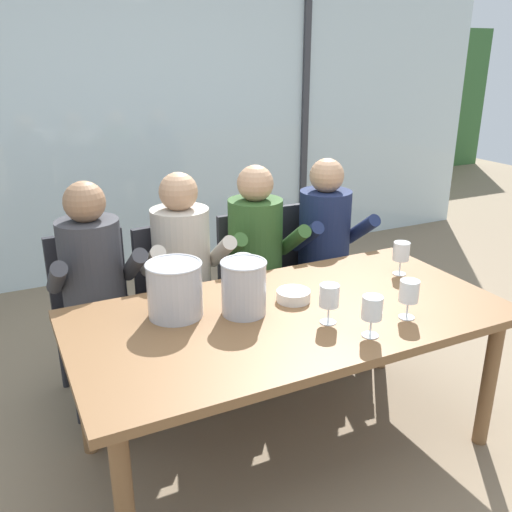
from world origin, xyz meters
TOP-DOWN VIEW (x-y plane):
  - ground at (0.00, 1.00)m, footprint 14.00×14.00m
  - window_glass_panel at (0.00, 2.62)m, footprint 7.14×0.03m
  - window_mullion_right at (1.61, 2.60)m, footprint 0.06×0.06m
  - hillside_vineyard at (0.00, 6.20)m, footprint 13.14×2.40m
  - dining_table at (0.00, 0.00)m, footprint 1.94×0.98m
  - chair_near_curtain at (-0.70, 0.92)m, footprint 0.46×0.46m
  - chair_left_of_center at (-0.24, 0.88)m, footprint 0.49×0.49m
  - chair_center at (0.27, 0.90)m, footprint 0.45×0.45m
  - chair_right_of_center at (0.71, 0.93)m, footprint 0.45×0.45m
  - person_charcoal_jacket at (-0.71, 0.76)m, footprint 0.47×0.62m
  - person_beige_jumper at (-0.22, 0.76)m, footprint 0.47×0.62m
  - person_olive_shirt at (0.23, 0.76)m, footprint 0.48×0.62m
  - person_navy_polo at (0.71, 0.76)m, footprint 0.48×0.63m
  - ice_bucket_primary at (-0.47, 0.19)m, footprint 0.25×0.25m
  - ice_bucket_secondary at (-0.19, 0.08)m, footprint 0.20×0.20m
  - tasting_bowl at (0.07, 0.10)m, footprint 0.16×0.16m
  - wine_glass_by_left_taster at (0.18, -0.33)m, footprint 0.08×0.08m
  - wine_glass_near_bucket at (0.73, 0.14)m, footprint 0.08×0.08m
  - wine_glass_center_pour at (-0.08, 0.33)m, footprint 0.08×0.08m
  - wine_glass_by_right_taster at (0.43, -0.27)m, footprint 0.08×0.08m
  - wine_glass_spare_empty at (0.09, -0.16)m, footprint 0.08×0.08m

SIDE VIEW (x-z plane):
  - ground at x=0.00m, z-range 0.00..0.00m
  - chair_near_curtain at x=-0.70m, z-range 0.08..0.98m
  - chair_left_of_center at x=-0.24m, z-range 0.08..0.98m
  - chair_center at x=0.27m, z-range 0.08..0.98m
  - chair_right_of_center at x=0.71m, z-range 0.08..0.98m
  - dining_table at x=0.00m, z-range 0.29..1.01m
  - person_charcoal_jacket at x=-0.71m, z-range 0.09..1.31m
  - person_beige_jumper at x=-0.22m, z-range 0.09..1.31m
  - person_olive_shirt at x=0.23m, z-range 0.09..1.31m
  - person_navy_polo at x=0.71m, z-range 0.09..1.31m
  - tasting_bowl at x=0.07m, z-range 0.72..0.77m
  - wine_glass_by_left_taster at x=0.18m, z-range 0.75..0.93m
  - wine_glass_near_bucket at x=0.73m, z-range 0.75..0.93m
  - wine_glass_center_pour at x=-0.08m, z-range 0.75..0.93m
  - wine_glass_spare_empty at x=0.09m, z-range 0.75..0.93m
  - wine_glass_by_right_taster at x=0.43m, z-range 0.76..0.93m
  - ice_bucket_secondary at x=-0.19m, z-range 0.73..0.97m
  - ice_bucket_primary at x=-0.47m, z-range 0.73..0.97m
  - hillside_vineyard at x=0.00m, z-range 0.00..2.19m
  - window_glass_panel at x=0.00m, z-range 0.00..2.60m
  - window_mullion_right at x=1.61m, z-range 0.00..2.60m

